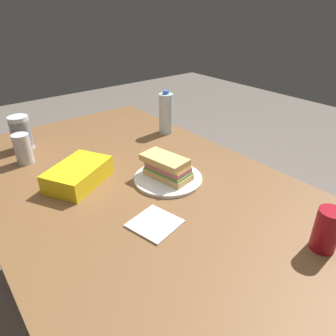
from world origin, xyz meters
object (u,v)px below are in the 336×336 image
object	(u,v)px
sandwich	(167,167)
water_bottle_tall	(166,113)
soda_can_red	(327,230)
plastic_cup_stack	(21,133)
chip_bag	(78,174)
soda_can_silver	(23,149)
dining_table	(132,200)
paper_plate	(168,178)

from	to	relation	value
sandwich	water_bottle_tall	world-z (taller)	water_bottle_tall
soda_can_red	water_bottle_tall	distance (m)	0.92
water_bottle_tall	plastic_cup_stack	distance (m)	0.66
soda_can_red	chip_bag	world-z (taller)	soda_can_red
soda_can_silver	soda_can_red	bearing A→B (deg)	-154.91
water_bottle_tall	plastic_cup_stack	size ratio (longest dim) A/B	1.40
dining_table	paper_plate	size ratio (longest dim) A/B	6.12
chip_bag	water_bottle_tall	bearing A→B (deg)	169.39
plastic_cup_stack	soda_can_silver	distance (m)	0.15
dining_table	soda_can_silver	size ratio (longest dim) A/B	12.58
chip_bag	water_bottle_tall	world-z (taller)	water_bottle_tall
sandwich	plastic_cup_stack	xyz separation A→B (m)	(0.61, 0.33, 0.02)
plastic_cup_stack	paper_plate	bearing A→B (deg)	-151.62
dining_table	plastic_cup_stack	size ratio (longest dim) A/B	10.30
water_bottle_tall	plastic_cup_stack	xyz separation A→B (m)	(0.24, 0.61, -0.02)
soda_can_silver	water_bottle_tall	bearing A→B (deg)	-98.90
paper_plate	water_bottle_tall	bearing A→B (deg)	-37.25
sandwich	water_bottle_tall	distance (m)	0.47
chip_bag	soda_can_silver	distance (m)	0.31
dining_table	water_bottle_tall	bearing A→B (deg)	-53.93
soda_can_red	sandwich	bearing A→B (deg)	11.11
chip_bag	plastic_cup_stack	world-z (taller)	plastic_cup_stack
paper_plate	soda_can_red	world-z (taller)	soda_can_red
dining_table	soda_can_silver	world-z (taller)	soda_can_silver
soda_can_red	paper_plate	bearing A→B (deg)	10.91
chip_bag	water_bottle_tall	size ratio (longest dim) A/B	1.10
soda_can_red	plastic_cup_stack	distance (m)	1.23
sandwich	soda_can_red	distance (m)	0.55
chip_bag	soda_can_silver	world-z (taller)	soda_can_silver
sandwich	water_bottle_tall	xyz separation A→B (m)	(0.37, -0.28, 0.05)
dining_table	paper_plate	world-z (taller)	paper_plate
paper_plate	dining_table	bearing A→B (deg)	50.29
chip_bag	soda_can_silver	bearing A→B (deg)	-99.60
paper_plate	chip_bag	distance (m)	0.32
chip_bag	soda_can_red	bearing A→B (deg)	87.71
paper_plate	chip_bag	xyz separation A→B (m)	(0.18, 0.26, 0.03)
chip_bag	water_bottle_tall	distance (m)	0.58
paper_plate	water_bottle_tall	world-z (taller)	water_bottle_tall
sandwich	plastic_cup_stack	bearing A→B (deg)	28.33
dining_table	paper_plate	distance (m)	0.17
soda_can_red	chip_bag	distance (m)	0.81
chip_bag	soda_can_silver	xyz separation A→B (m)	(0.29, 0.10, 0.03)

